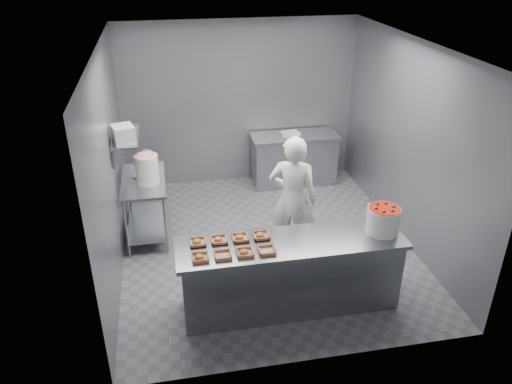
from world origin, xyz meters
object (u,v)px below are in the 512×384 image
(prep_table, at_px, (145,199))
(tray_2, at_px, (245,252))
(tray_0, at_px, (200,257))
(tray_7, at_px, (261,235))
(worker, at_px, (293,199))
(tray_5, at_px, (219,240))
(appliance, at_px, (123,134))
(back_counter, at_px, (294,159))
(glaze_bucket, at_px, (147,168))
(service_counter, at_px, (290,274))
(tray_6, at_px, (240,238))
(tray_3, at_px, (267,250))
(strawberry_tub, at_px, (383,219))
(tray_4, at_px, (197,242))
(tray_1, at_px, (223,255))

(prep_table, distance_m, tray_2, 2.39)
(tray_0, distance_m, tray_7, 0.78)
(worker, bearing_deg, tray_0, 64.82)
(tray_5, xyz_separation_m, appliance, (-1.02, 1.56, 0.75))
(back_counter, distance_m, tray_0, 3.94)
(prep_table, relative_size, glaze_bucket, 2.44)
(tray_5, bearing_deg, service_counter, -10.74)
(back_counter, xyz_separation_m, tray_0, (-1.94, -3.40, 0.47))
(tray_6, bearing_deg, tray_7, 0.00)
(tray_3, bearing_deg, tray_0, -180.00)
(back_counter, xyz_separation_m, glaze_bucket, (-2.48, -1.41, 0.66))
(tray_3, bearing_deg, prep_table, 122.41)
(tray_6, bearing_deg, strawberry_tub, -5.02)
(tray_4, distance_m, tray_7, 0.72)
(tray_6, bearing_deg, appliance, 128.88)
(tray_2, relative_size, glaze_bucket, 0.38)
(tray_2, xyz_separation_m, strawberry_tub, (1.64, 0.16, 0.14))
(tray_6, xyz_separation_m, appliance, (-1.26, 1.56, 0.75))
(tray_0, bearing_deg, appliance, 112.71)
(service_counter, height_order, strawberry_tub, strawberry_tub)
(tray_0, distance_m, worker, 1.76)
(tray_4, distance_m, strawberry_tub, 2.13)
(tray_1, bearing_deg, worker, 47.17)
(tray_5, bearing_deg, tray_7, 0.00)
(strawberry_tub, distance_m, appliance, 3.42)
(tray_0, bearing_deg, tray_7, 22.81)
(tray_0, relative_size, tray_7, 1.00)
(tray_1, distance_m, worker, 1.58)
(back_counter, distance_m, tray_1, 3.83)
(tray_0, height_order, tray_5, same)
(worker, xyz_separation_m, strawberry_tub, (0.80, -1.00, 0.19))
(tray_2, relative_size, worker, 0.11)
(tray_1, height_order, tray_2, tray_2)
(tray_2, height_order, tray_4, same)
(back_counter, height_order, tray_0, tray_0)
(tray_2, xyz_separation_m, worker, (0.84, 1.16, -0.04))
(tray_7, bearing_deg, tray_2, -128.40)
(back_counter, relative_size, appliance, 5.06)
(tray_2, height_order, strawberry_tub, strawberry_tub)
(appliance, bearing_deg, worker, -34.45)
(tray_4, relative_size, worker, 0.11)
(tray_2, bearing_deg, strawberry_tub, 5.53)
(prep_table, xyz_separation_m, appliance, (-0.17, -0.23, 1.08))
(worker, bearing_deg, prep_table, -2.55)
(tray_3, height_order, tray_4, tray_4)
(service_counter, height_order, tray_6, tray_6)
(prep_table, distance_m, tray_0, 2.21)
(tray_6, bearing_deg, tray_0, -147.75)
(tray_7, bearing_deg, back_counter, 68.53)
(tray_0, bearing_deg, tray_6, 32.25)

